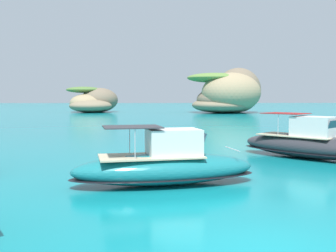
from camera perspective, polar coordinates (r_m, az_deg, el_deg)
name	(u,v)px	position (r m, az deg, el deg)	size (l,w,h in m)	color
islet_large	(229,95)	(82.71, 8.78, 4.44)	(18.44, 17.54, 9.48)	#9E8966
islet_small	(93,101)	(86.52, -10.80, 3.51)	(12.37, 12.83, 5.51)	#84755B
motorboat_teal	(165,166)	(15.08, -0.41, -5.77)	(7.42, 3.35, 2.25)	#19727A
motorboat_charcoal	(308,144)	(22.85, 19.51, -2.45)	(6.90, 7.27, 2.42)	#2D2D33
channel_buoy	(151,151)	(21.78, -2.42, -3.68)	(0.56, 0.56, 1.48)	#E54C19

